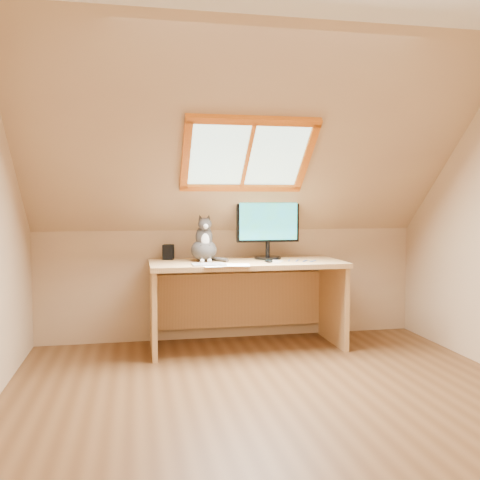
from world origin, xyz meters
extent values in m
plane|color=brown|center=(0.00, 0.00, 0.00)|extent=(3.50, 3.50, 0.00)
cube|color=tan|center=(0.00, -1.75, 1.20)|extent=(3.50, 0.02, 2.40)
cube|color=tan|center=(0.00, 1.75, 0.50)|extent=(3.50, 0.02, 1.00)
cube|color=tan|center=(0.00, 0.97, 1.70)|extent=(3.50, 1.56, 1.41)
cube|color=#B2E0CC|center=(0.00, 1.05, 1.63)|extent=(0.90, 0.53, 0.48)
cube|color=orange|center=(0.00, 1.05, 1.63)|extent=(1.02, 0.64, 0.59)
cube|color=tan|center=(0.06, 1.38, 0.73)|extent=(1.64, 0.72, 0.04)
cube|color=tan|center=(-0.73, 1.38, 0.35)|extent=(0.04, 0.65, 0.71)
cube|color=tan|center=(0.85, 1.38, 0.35)|extent=(0.04, 0.65, 0.71)
cube|color=tan|center=(0.06, 1.71, 0.35)|extent=(1.54, 0.03, 0.50)
cylinder|color=black|center=(0.28, 1.51, 0.76)|extent=(0.24, 0.24, 0.02)
cylinder|color=black|center=(0.28, 1.51, 0.84)|extent=(0.04, 0.04, 0.13)
cube|color=black|center=(0.28, 1.51, 1.09)|extent=(0.56, 0.04, 0.37)
cube|color=#1C7FC9|center=(0.28, 1.48, 1.09)|extent=(0.52, 0.01, 0.32)
ellipsoid|color=#3D3936|center=(-0.30, 1.45, 0.85)|extent=(0.23, 0.27, 0.19)
ellipsoid|color=#3D3936|center=(-0.30, 1.43, 0.95)|extent=(0.15, 0.15, 0.20)
ellipsoid|color=silver|center=(-0.29, 1.37, 0.93)|extent=(0.07, 0.04, 0.12)
ellipsoid|color=#3D3936|center=(-0.29, 1.38, 1.07)|extent=(0.12, 0.11, 0.11)
sphere|color=silver|center=(-0.29, 1.34, 1.05)|extent=(0.04, 0.04, 0.04)
cone|color=#3D3936|center=(-0.33, 1.40, 1.12)|extent=(0.05, 0.05, 0.07)
cone|color=#3D3936|center=(-0.26, 1.41, 1.12)|extent=(0.06, 0.05, 0.07)
cube|color=black|center=(-0.59, 1.63, 0.82)|extent=(0.11, 0.11, 0.13)
cube|color=#B2B2B7|center=(-0.30, 1.14, 0.76)|extent=(0.26, 0.19, 0.01)
ellipsoid|color=black|center=(0.21, 1.20, 0.77)|extent=(0.08, 0.11, 0.03)
cube|color=white|center=(-0.12, 1.12, 0.75)|extent=(0.33, 0.27, 0.00)
cube|color=white|center=(-0.12, 1.12, 0.75)|extent=(0.32, 0.24, 0.00)
camera|label=1|loc=(-0.87, -3.08, 1.25)|focal=40.00mm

